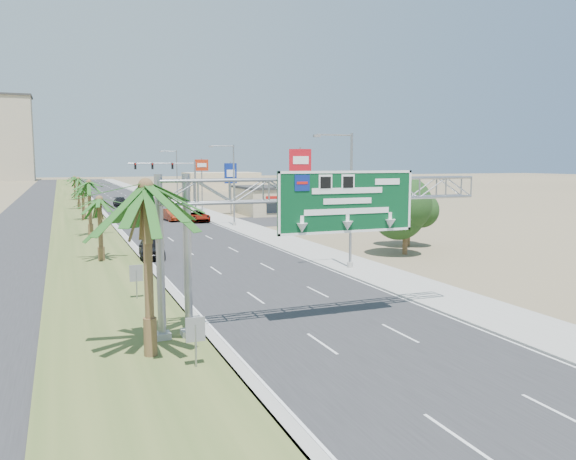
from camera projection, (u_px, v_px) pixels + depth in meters
The scene contains 30 objects.
ground at pixel (465, 399), 18.84m from camera, with size 600.00×600.00×0.00m, color #8C7A59.
road at pixel (123, 199), 120.01m from camera, with size 12.00×300.00×0.02m, color #28282B.
sidewalk_right at pixel (163, 198), 123.18m from camera, with size 4.00×300.00×0.10m, color #9E9B93.
median_grass at pixel (73, 200), 116.26m from camera, with size 7.00×300.00×0.12m, color #455827.
opposing_road at pixel (36, 201), 113.66m from camera, with size 8.00×300.00×0.02m, color #28282B.
sign_gantry at pixel (314, 201), 26.84m from camera, with size 16.75×1.24×7.50m.
palm_near at pixel (146, 187), 21.92m from camera, with size 5.70×5.70×8.35m.
palm_row_b at pixel (99, 201), 44.13m from camera, with size 3.99×3.99×5.95m.
palm_row_c at pixel (89, 184), 58.75m from camera, with size 3.99×3.99×6.75m.
palm_row_d at pixel (83, 188), 75.46m from camera, with size 3.99×3.99×5.45m.
palm_row_e at pixel (78, 179), 92.85m from camera, with size 3.99×3.99×6.15m.
palm_row_f at pixel (74, 178), 115.89m from camera, with size 3.99×3.99×5.75m.
streetlight_near at pixel (348, 206), 41.23m from camera, with size 3.27×0.44×10.00m.
streetlight_mid at pixel (232, 188), 68.83m from camera, with size 3.27×0.44×10.00m.
streetlight_far at pixel (176, 180), 101.94m from camera, with size 3.27×0.44×10.00m.
signal_mast at pixel (182, 182), 86.38m from camera, with size 10.28×0.71×8.00m.
store_building at pixel (298, 200), 87.52m from camera, with size 18.00×10.00×4.00m, color tan.
oak_near at pixel (406, 202), 47.81m from camera, with size 4.50×4.50×6.80m.
oak_far at pixel (409, 206), 52.69m from camera, with size 3.50×3.50×5.60m.
median_signback_a at pixel (195, 333), 21.27m from camera, with size 0.75×0.08×2.08m.
median_signback_b at pixel (136, 276), 32.04m from camera, with size 0.75×0.08×2.08m.
tower_distant at pixel (7, 139), 234.71m from camera, with size 20.00×16.00×35.00m, color tan.
building_distant_right at pixel (221, 181), 158.51m from camera, with size 20.00×12.00×5.00m, color tan.
car_left_lane at pixel (152, 248), 46.52m from camera, with size 2.03×5.04×1.72m, color black.
car_mid_lane at pixel (172, 215), 75.77m from camera, with size 1.71×4.90×1.61m, color maroon.
car_right_lane at pixel (198, 216), 74.60m from camera, with size 2.48×5.39×1.50m, color gray.
car_far at pixel (120, 202), 99.89m from camera, with size 2.24×5.51×1.60m, color black.
pole_sign_red_near at pixel (300, 166), 60.83m from camera, with size 2.35×1.14×9.51m.
pole_sign_blue at pixel (231, 175), 83.93m from camera, with size 2.01×0.81×7.94m.
pole_sign_red_far at pixel (202, 169), 90.43m from camera, with size 2.22×0.57×8.52m.
Camera 1 is at (-12.31, -14.45, 7.91)m, focal length 35.00 mm.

